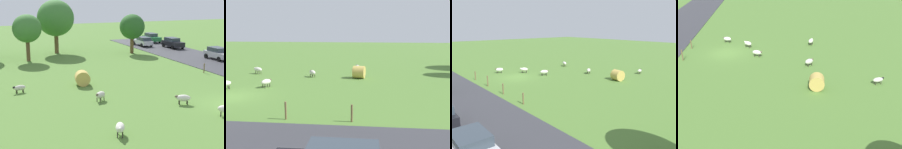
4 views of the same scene
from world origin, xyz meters
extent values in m
plane|color=#517A33|center=(0.00, 0.00, 0.00)|extent=(160.00, 160.00, 0.00)
ellipsoid|color=beige|center=(-9.30, 4.76, 0.52)|extent=(1.14, 1.04, 0.56)
ellipsoid|color=brown|center=(-9.69, 4.48, 0.64)|extent=(0.32, 0.30, 0.20)
cylinder|color=#2D2823|center=(-9.44, 4.48, 0.16)|extent=(0.07, 0.07, 0.31)
cylinder|color=#2D2823|center=(-9.61, 4.72, 0.16)|extent=(0.07, 0.07, 0.31)
cylinder|color=#2D2823|center=(-8.99, 4.80, 0.16)|extent=(0.07, 0.07, 0.31)
cylinder|color=#2D2823|center=(-9.16, 5.04, 0.16)|extent=(0.07, 0.07, 0.31)
cylinder|color=#2D2823|center=(-2.55, -1.60, 0.17)|extent=(0.07, 0.07, 0.35)
cylinder|color=#2D2823|center=(-2.74, -1.82, 0.17)|extent=(0.07, 0.07, 0.35)
ellipsoid|color=silver|center=(-10.61, -2.21, 0.54)|extent=(0.97, 1.26, 0.55)
ellipsoid|color=silver|center=(-10.83, -2.70, 0.66)|extent=(0.27, 0.31, 0.20)
cylinder|color=#2D2823|center=(-10.60, -2.55, 0.17)|extent=(0.07, 0.07, 0.33)
cylinder|color=#2D2823|center=(-10.87, -2.43, 0.17)|extent=(0.07, 0.07, 0.33)
cylinder|color=#2D2823|center=(-10.34, -1.99, 0.17)|extent=(0.07, 0.07, 0.33)
cylinder|color=#2D2823|center=(-10.62, -1.86, 0.17)|extent=(0.07, 0.07, 0.33)
ellipsoid|color=silver|center=(-3.65, 1.49, 0.53)|extent=(1.24, 0.93, 0.52)
ellipsoid|color=brown|center=(-4.14, 1.70, 0.65)|extent=(0.31, 0.27, 0.20)
cylinder|color=#2D2823|center=(-3.99, 1.48, 0.17)|extent=(0.07, 0.07, 0.33)
cylinder|color=#2D2823|center=(-3.87, 1.74, 0.17)|extent=(0.07, 0.07, 0.33)
cylinder|color=#2D2823|center=(-3.42, 1.23, 0.17)|extent=(0.07, 0.07, 0.33)
cylinder|color=#2D2823|center=(-3.31, 1.50, 0.17)|extent=(0.07, 0.07, 0.33)
ellipsoid|color=beige|center=(-15.02, 9.64, 0.46)|extent=(1.12, 0.67, 0.45)
ellipsoid|color=black|center=(-15.50, 9.53, 0.56)|extent=(0.29, 0.23, 0.20)
cylinder|color=#2D2823|center=(-15.27, 9.45, 0.14)|extent=(0.07, 0.07, 0.29)
cylinder|color=#2D2823|center=(-15.32, 9.69, 0.14)|extent=(0.07, 0.07, 0.29)
cylinder|color=#2D2823|center=(-14.71, 9.58, 0.14)|extent=(0.07, 0.07, 0.29)
cylinder|color=#2D2823|center=(-14.76, 9.82, 0.14)|extent=(0.07, 0.07, 0.29)
cylinder|color=tan|center=(-9.18, 10.03, 0.69)|extent=(1.58, 1.48, 1.38)
cylinder|color=brown|center=(4.73, 5.97, 0.56)|extent=(0.12, 0.12, 1.12)
cylinder|color=brown|center=(4.73, 10.02, 0.53)|extent=(0.12, 0.12, 1.07)
camera|label=1|loc=(-18.26, -19.74, 8.29)|focal=54.32mm
camera|label=2|loc=(19.96, 10.85, 5.60)|focal=42.71mm
camera|label=3|loc=(14.40, 27.07, 6.96)|focal=36.02mm
camera|label=4|loc=(-4.92, 31.06, 11.36)|focal=42.80mm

